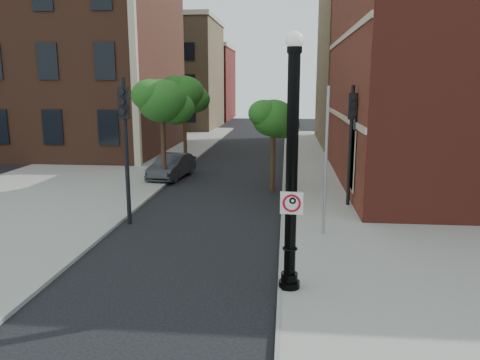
# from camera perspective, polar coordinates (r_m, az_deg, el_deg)

# --- Properties ---
(ground) EXTENTS (120.00, 120.00, 0.00)m
(ground) POSITION_cam_1_polar(r_m,az_deg,el_deg) (12.34, -4.98, -13.17)
(ground) COLOR black
(ground) RESTS_ON ground
(sidewalk_right) EXTENTS (8.00, 60.00, 0.12)m
(sidewalk_right) POSITION_cam_1_polar(r_m,az_deg,el_deg) (21.95, 15.64, -2.24)
(sidewalk_right) COLOR gray
(sidewalk_right) RESTS_ON ground
(sidewalk_left) EXTENTS (10.00, 50.00, 0.12)m
(sidewalk_left) POSITION_cam_1_polar(r_m,az_deg,el_deg) (31.48, -15.15, 1.92)
(sidewalk_left) COLOR gray
(sidewalk_left) RESTS_ON ground
(curb_edge) EXTENTS (0.10, 60.00, 0.14)m
(curb_edge) POSITION_cam_1_polar(r_m,az_deg,el_deg) (21.61, 5.27, -2.04)
(curb_edge) COLOR gray
(curb_edge) RESTS_ON ground
(victorian_building) EXTENTS (18.60, 14.60, 17.95)m
(victorian_building) POSITION_cam_1_polar(r_m,az_deg,el_deg) (39.55, -22.59, 16.00)
(victorian_building) COLOR brown
(victorian_building) RESTS_ON ground
(bg_building_tan_a) EXTENTS (12.00, 12.00, 12.00)m
(bg_building_tan_a) POSITION_cam_1_polar(r_m,az_deg,el_deg) (56.79, -8.97, 12.38)
(bg_building_tan_a) COLOR olive
(bg_building_tan_a) RESTS_ON ground
(bg_building_red) EXTENTS (12.00, 12.00, 10.00)m
(bg_building_red) POSITION_cam_1_polar(r_m,az_deg,el_deg) (70.43, -6.04, 11.48)
(bg_building_red) COLOR maroon
(bg_building_red) RESTS_ON ground
(bg_building_tan_b) EXTENTS (22.00, 14.00, 14.00)m
(bg_building_tan_b) POSITION_cam_1_polar(r_m,az_deg,el_deg) (43.31, 25.00, 13.04)
(bg_building_tan_b) COLOR olive
(bg_building_tan_b) RESTS_ON ground
(lamppost) EXTENTS (0.54, 0.54, 6.35)m
(lamppost) POSITION_cam_1_polar(r_m,az_deg,el_deg) (11.34, 6.31, 0.20)
(lamppost) COLOR black
(lamppost) RESTS_ON ground
(no_parking_sign) EXTENTS (0.55, 0.09, 0.55)m
(no_parking_sign) POSITION_cam_1_polar(r_m,az_deg,el_deg) (11.31, 6.32, -2.79)
(no_parking_sign) COLOR white
(no_parking_sign) RESTS_ON ground
(parked_car) EXTENTS (1.99, 4.26, 1.35)m
(parked_car) POSITION_cam_1_polar(r_m,az_deg,el_deg) (26.18, -8.30, 1.66)
(parked_car) COLOR #2A2B2F
(parked_car) RESTS_ON ground
(traffic_signal_left) EXTENTS (0.36, 0.45, 5.39)m
(traffic_signal_left) POSITION_cam_1_polar(r_m,az_deg,el_deg) (17.45, -13.86, 6.27)
(traffic_signal_left) COLOR black
(traffic_signal_left) RESTS_ON ground
(traffic_signal_right) EXTENTS (0.34, 0.43, 5.12)m
(traffic_signal_right) POSITION_cam_1_polar(r_m,az_deg,el_deg) (19.87, 13.42, 6.39)
(traffic_signal_right) COLOR black
(traffic_signal_right) RESTS_ON ground
(utility_pole) EXTENTS (0.10, 0.10, 5.11)m
(utility_pole) POSITION_cam_1_polar(r_m,az_deg,el_deg) (15.82, 10.40, 1.95)
(utility_pole) COLOR #999999
(utility_pole) RESTS_ON ground
(street_tree_a) EXTENTS (3.00, 2.71, 5.40)m
(street_tree_a) POSITION_cam_1_polar(r_m,az_deg,el_deg) (24.23, -9.37, 9.36)
(street_tree_a) COLOR #311F13
(street_tree_a) RESTS_ON ground
(street_tree_b) EXTENTS (3.16, 2.85, 5.69)m
(street_tree_b) POSITION_cam_1_polar(r_m,az_deg,el_deg) (31.52, -6.75, 10.36)
(street_tree_b) COLOR #311F13
(street_tree_b) RESTS_ON ground
(street_tree_c) EXTENTS (2.46, 2.23, 4.44)m
(street_tree_c) POSITION_cam_1_polar(r_m,az_deg,el_deg) (22.63, 4.15, 7.39)
(street_tree_c) COLOR #311F13
(street_tree_c) RESTS_ON ground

